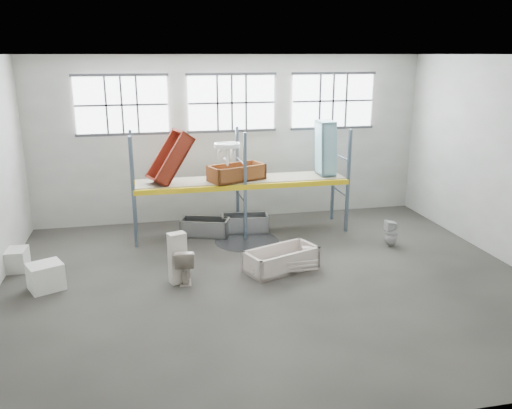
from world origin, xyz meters
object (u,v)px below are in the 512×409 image
object	(u,v)px
bucket	(260,272)
steel_tub_left	(205,227)
steel_tub_right	(245,223)
bathtub_beige	(281,259)
rust_tub_flat	(236,172)
toilet_beige	(185,264)
toilet_white	(391,233)
carton_near	(46,276)
cistern_tall	(178,258)
blue_tub_upright	(325,148)

from	to	relation	value
bucket	steel_tub_left	bearing A→B (deg)	105.43
steel_tub_left	steel_tub_right	distance (m)	1.19
bathtub_beige	bucket	distance (m)	0.74
rust_tub_flat	toilet_beige	bearing A→B (deg)	-120.71
toilet_white	carton_near	distance (m)	8.71
cistern_tall	rust_tub_flat	distance (m)	3.74
blue_tub_upright	bucket	size ratio (longest dim) A/B	4.75
rust_tub_flat	blue_tub_upright	distance (m)	2.71
bathtub_beige	steel_tub_right	world-z (taller)	bathtub_beige
bathtub_beige	bucket	size ratio (longest dim) A/B	5.35
steel_tub_right	carton_near	xyz separation A→B (m)	(-5.04, -2.91, 0.05)
toilet_white	rust_tub_flat	bearing A→B (deg)	-111.68
steel_tub_left	toilet_beige	bearing A→B (deg)	-105.34
steel_tub_left	rust_tub_flat	world-z (taller)	rust_tub_flat
cistern_tall	carton_near	world-z (taller)	cistern_tall
toilet_white	carton_near	world-z (taller)	toilet_white
blue_tub_upright	carton_near	world-z (taller)	blue_tub_upright
bathtub_beige	bucket	bearing A→B (deg)	-167.84
toilet_white	steel_tub_left	xyz separation A→B (m)	(-4.82, 1.90, -0.11)
toilet_beige	bucket	world-z (taller)	toilet_beige
steel_tub_right	cistern_tall	bearing A→B (deg)	-124.26
bucket	cistern_tall	bearing A→B (deg)	174.39
toilet_beige	toilet_white	distance (m)	5.74
toilet_beige	steel_tub_right	xyz separation A→B (m)	(2.00, 3.12, -0.16)
bathtub_beige	toilet_beige	xyz separation A→B (m)	(-2.33, -0.17, 0.15)
blue_tub_upright	bucket	world-z (taller)	blue_tub_upright
bathtub_beige	toilet_white	bearing A→B (deg)	-5.80
bathtub_beige	cistern_tall	size ratio (longest dim) A/B	1.48
blue_tub_upright	toilet_beige	bearing A→B (deg)	-145.09
toilet_beige	blue_tub_upright	xyz separation A→B (m)	(4.39, 3.06, 1.99)
bathtub_beige	carton_near	world-z (taller)	carton_near
toilet_white	steel_tub_left	size ratio (longest dim) A/B	0.54
cistern_tall	bucket	world-z (taller)	cistern_tall
bathtub_beige	cistern_tall	distance (m)	2.51
toilet_beige	toilet_white	world-z (taller)	toilet_beige
bathtub_beige	carton_near	distance (m)	5.36
toilet_white	carton_near	xyz separation A→B (m)	(-8.67, -0.88, -0.06)
toilet_beige	cistern_tall	distance (m)	0.25
rust_tub_flat	blue_tub_upright	size ratio (longest dim) A/B	1.00
toilet_white	rust_tub_flat	size ratio (longest dim) A/B	0.47
cistern_tall	bucket	xyz separation A→B (m)	(1.87, -0.18, -0.43)
bathtub_beige	blue_tub_upright	distance (m)	4.15
bathtub_beige	toilet_white	xyz separation A→B (m)	(3.31, 0.92, 0.10)
toilet_beige	carton_near	xyz separation A→B (m)	(-3.03, 0.21, -0.11)
bathtub_beige	rust_tub_flat	xyz separation A→B (m)	(-0.59, 2.76, 1.56)
steel_tub_left	steel_tub_right	xyz separation A→B (m)	(1.18, 0.13, 0.00)
toilet_beige	toilet_white	xyz separation A→B (m)	(5.64, 1.09, -0.05)
blue_tub_upright	carton_near	xyz separation A→B (m)	(-7.42, -2.86, -2.10)
steel_tub_right	rust_tub_flat	distance (m)	1.61
steel_tub_right	carton_near	size ratio (longest dim) A/B	1.93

